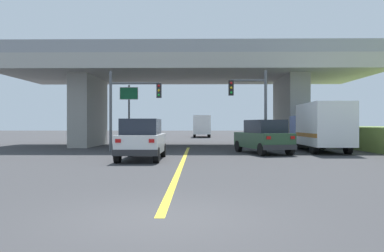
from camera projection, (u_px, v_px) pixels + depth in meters
name	position (u px, v px, depth m)	size (l,w,h in m)	color
ground	(189.00, 146.00, 31.97)	(160.00, 160.00, 0.00)	#353538
overpass_bridge	(189.00, 80.00, 31.95)	(28.59, 10.91, 7.56)	#A8A59E
lane_divider_stripe	(183.00, 162.00, 18.39)	(0.20, 22.23, 0.01)	yellow
suv_lead	(142.00, 139.00, 19.32)	(2.02, 4.60, 2.02)	silver
suv_crossing	(263.00, 137.00, 23.41)	(3.12, 4.94, 2.02)	#2D4C33
box_truck	(321.00, 127.00, 24.93)	(2.33, 6.85, 3.07)	navy
traffic_signal_nearside	(253.00, 100.00, 24.91)	(2.45, 0.36, 5.20)	#56595E
traffic_signal_farside	(129.00, 101.00, 25.72)	(3.44, 0.36, 5.26)	#56595E
highway_sign	(129.00, 102.00, 30.06)	(1.41, 0.17, 4.77)	#56595E
semi_truck_distant	(202.00, 126.00, 54.43)	(2.33, 7.25, 2.97)	red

